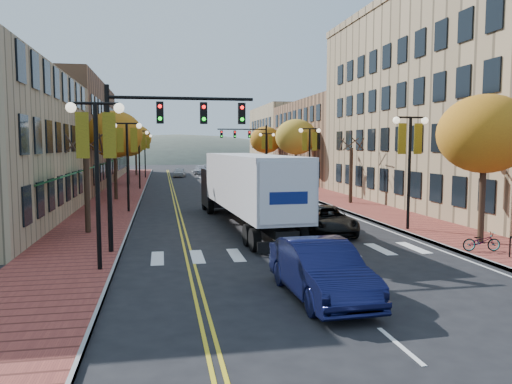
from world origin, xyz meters
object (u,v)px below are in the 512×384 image
semi_truck (245,185)px  navy_sedan (321,270)px  bicycle (481,241)px  black_suv (326,220)px

semi_truck → navy_sedan: semi_truck is taller
navy_sedan → bicycle: (8.47, 4.49, -0.30)m
bicycle → semi_truck: bearing=53.3°
black_suv → semi_truck: bearing=145.1°
navy_sedan → black_suv: size_ratio=1.02×
semi_truck → black_suv: bearing=-42.4°
black_suv → bicycle: (4.77, -5.93, -0.15)m
navy_sedan → black_suv: 11.05m
navy_sedan → bicycle: navy_sedan is taller
bicycle → navy_sedan: bearing=127.6°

